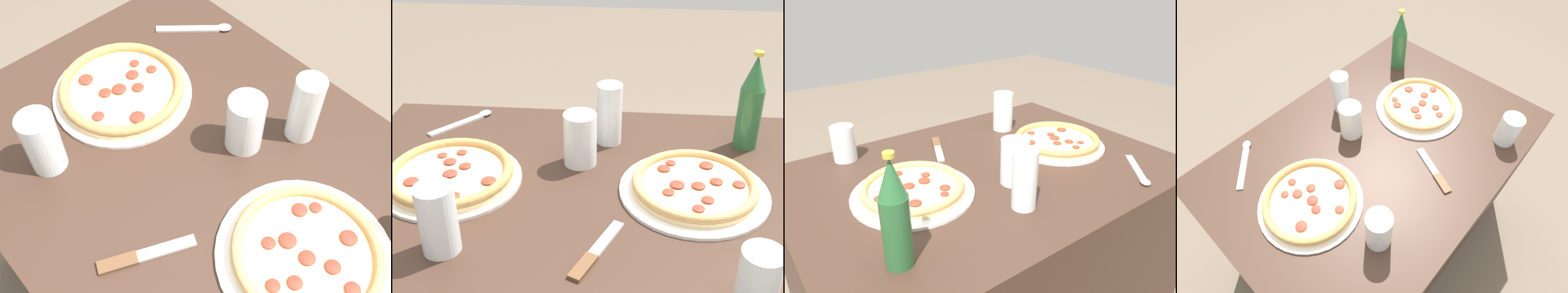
{
  "view_description": "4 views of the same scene",
  "coord_description": "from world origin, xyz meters",
  "views": [
    {
      "loc": [
        0.38,
        -0.38,
        1.56
      ],
      "look_at": [
        -0.03,
        -0.01,
        0.8
      ],
      "focal_mm": 45.0,
      "sensor_mm": 36.0,
      "label": 1
    },
    {
      "loc": [
        0.1,
        -0.98,
        1.42
      ],
      "look_at": [
        0.01,
        0.05,
        0.81
      ],
      "focal_mm": 50.0,
      "sensor_mm": 36.0,
      "label": 2
    },
    {
      "loc": [
        0.61,
        0.81,
        1.26
      ],
      "look_at": [
        0.0,
        -0.02,
        0.79
      ],
      "focal_mm": 35.0,
      "sensor_mm": 36.0,
      "label": 3
    },
    {
      "loc": [
        -0.48,
        -0.41,
        1.57
      ],
      "look_at": [
        -0.05,
        -0.02,
        0.8
      ],
      "focal_mm": 28.0,
      "sensor_mm": 36.0,
      "label": 4
    }
  ],
  "objects": [
    {
      "name": "glass_cola",
      "position": [
        0.32,
        -0.31,
        0.78
      ],
      "size": [
        0.07,
        0.07,
        0.11
      ],
      "color": "white",
      "rests_on": "table"
    },
    {
      "name": "pizza_salami",
      "position": [
        -0.3,
        0.01,
        0.75
      ],
      "size": [
        0.32,
        0.32,
        0.04
      ],
      "color": "silver",
      "rests_on": "table"
    },
    {
      "name": "ground_plane",
      "position": [
        0.0,
        0.0,
        0.0
      ],
      "size": [
        8.0,
        8.0,
        0.0
      ],
      "primitive_type": "plane",
      "color": "#6B5B4C"
    },
    {
      "name": "beer_bottle",
      "position": [
        0.39,
        0.23,
        0.85
      ],
      "size": [
        0.06,
        0.06,
        0.25
      ],
      "color": "#286033",
      "rests_on": "table"
    },
    {
      "name": "glass_iced_tea",
      "position": [
        0.05,
        0.22,
        0.8
      ],
      "size": [
        0.06,
        0.06,
        0.16
      ],
      "color": "white",
      "rests_on": "table"
    },
    {
      "name": "glass_lemonade",
      "position": [
        -0.02,
        0.11,
        0.79
      ],
      "size": [
        0.08,
        0.08,
        0.13
      ],
      "color": "white",
      "rests_on": "table"
    },
    {
      "name": "pizza_veggie",
      "position": [
        0.24,
        0.01,
        0.75
      ],
      "size": [
        0.33,
        0.33,
        0.04
      ],
      "color": "white",
      "rests_on": "table"
    },
    {
      "name": "table",
      "position": [
        0.0,
        0.0,
        0.36
      ],
      "size": [
        1.12,
        0.79,
        0.73
      ],
      "color": "#3D281E",
      "rests_on": "ground_plane"
    },
    {
      "name": "glass_mango_juice",
      "position": [
        -0.24,
        -0.22,
        0.79
      ],
      "size": [
        0.07,
        0.07,
        0.14
      ],
      "color": "white",
      "rests_on": "table"
    },
    {
      "name": "spoon",
      "position": [
        -0.34,
        0.3,
        0.73
      ],
      "size": [
        0.15,
        0.16,
        0.01
      ],
      "color": "silver",
      "rests_on": "table"
    },
    {
      "name": "knife",
      "position": [
        0.04,
        -0.21,
        0.73
      ],
      "size": [
        0.1,
        0.18,
        0.01
      ],
      "color": "brown",
      "rests_on": "table"
    }
  ]
}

